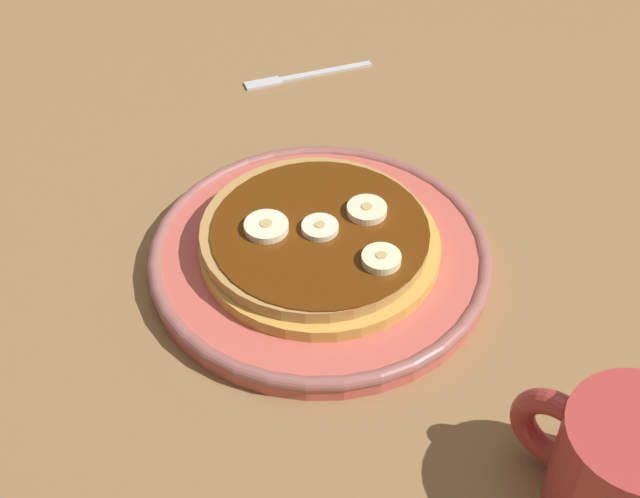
# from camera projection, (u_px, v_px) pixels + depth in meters

# --- Properties ---
(ground_plane) EXTENTS (1.40, 1.40, 0.03)m
(ground_plane) POSITION_uv_depth(u_px,v_px,m) (320.00, 280.00, 0.73)
(ground_plane) COLOR olive
(plate) EXTENTS (0.26, 0.26, 0.02)m
(plate) POSITION_uv_depth(u_px,v_px,m) (320.00, 257.00, 0.71)
(plate) COLOR #CC594C
(plate) RESTS_ON ground_plane
(pancake_stack) EXTENTS (0.19, 0.18, 0.02)m
(pancake_stack) POSITION_uv_depth(u_px,v_px,m) (321.00, 238.00, 0.71)
(pancake_stack) COLOR gold
(pancake_stack) RESTS_ON plate
(banana_slice_0) EXTENTS (0.03, 0.03, 0.01)m
(banana_slice_0) POSITION_uv_depth(u_px,v_px,m) (326.00, 226.00, 0.69)
(banana_slice_0) COLOR #EEE7C3
(banana_slice_0) RESTS_ON pancake_stack
(banana_slice_1) EXTENTS (0.03, 0.03, 0.01)m
(banana_slice_1) POSITION_uv_depth(u_px,v_px,m) (266.00, 227.00, 0.69)
(banana_slice_1) COLOR #FAECC1
(banana_slice_1) RESTS_ON pancake_stack
(banana_slice_2) EXTENTS (0.03, 0.03, 0.01)m
(banana_slice_2) POSITION_uv_depth(u_px,v_px,m) (381.00, 260.00, 0.67)
(banana_slice_2) COLOR #F8EDB8
(banana_slice_2) RESTS_ON pancake_stack
(banana_slice_3) EXTENTS (0.03, 0.03, 0.01)m
(banana_slice_3) POSITION_uv_depth(u_px,v_px,m) (367.00, 210.00, 0.71)
(banana_slice_3) COLOR #FBE7B7
(banana_slice_3) RESTS_ON pancake_stack
(coffee_mug) EXTENTS (0.12, 0.09, 0.08)m
(coffee_mug) POSITION_uv_depth(u_px,v_px,m) (622.00, 466.00, 0.54)
(coffee_mug) COLOR #B23833
(coffee_mug) RESTS_ON ground_plane
(fork) EXTENTS (0.08, 0.11, 0.01)m
(fork) POSITION_uv_depth(u_px,v_px,m) (301.00, 75.00, 0.91)
(fork) COLOR silver
(fork) RESTS_ON ground_plane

